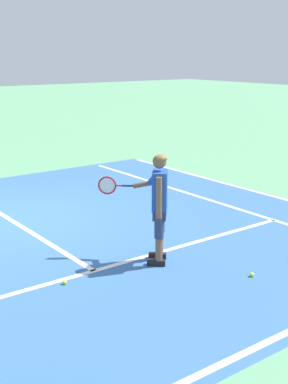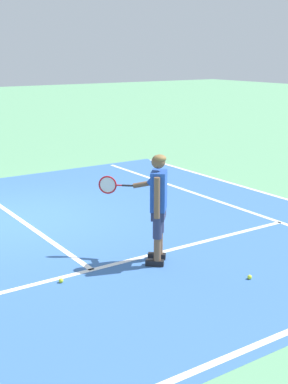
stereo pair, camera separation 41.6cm
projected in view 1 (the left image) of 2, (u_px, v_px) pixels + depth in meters
The scene contains 10 objects.
ground_plane at pixel (12, 221), 10.23m from camera, with size 80.00×80.00×0.00m, color #609E70.
court_inner_surface at pixel (41, 239), 9.23m from camera, with size 10.98×9.69×0.00m, color #3866A8.
line_baseline at pixel (235, 358), 5.64m from camera, with size 10.98×0.10×0.01m, color white.
line_service at pixel (94, 271), 7.87m from camera, with size 8.23×0.10×0.01m, color white.
line_centre_service at pixel (9, 219), 10.35m from camera, with size 0.10×6.40×0.01m, color white.
line_singles_right at pixel (211, 200), 11.61m from camera, with size 0.10×9.29×0.01m, color white.
line_doubles_right at pixel (253, 191), 12.41m from camera, with size 0.10×9.29×0.01m, color white.
tennis_player at pixel (158, 201), 7.97m from camera, with size 0.78×1.14×1.71m.
tennis_ball_near_feet at pixel (64, 282), 7.41m from camera, with size 0.07×0.07×0.07m, color #CCE02D.
tennis_ball_mid_court at pixel (252, 275), 7.67m from camera, with size 0.07×0.07×0.07m, color #CCE02D.
Camera 1 is at (-3.78, -9.35, 3.18)m, focal length 49.11 mm.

